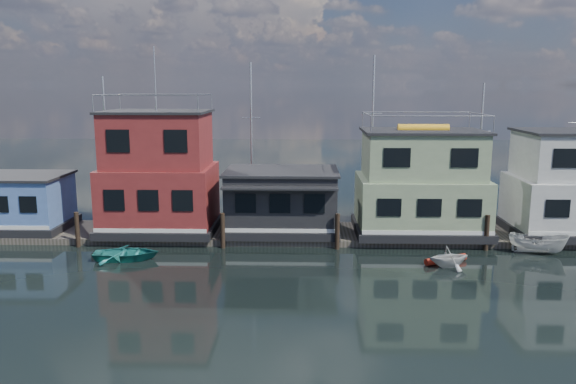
{
  "coord_description": "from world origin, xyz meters",
  "views": [
    {
      "loc": [
        0.97,
        -23.88,
        9.85
      ],
      "look_at": [
        -0.08,
        12.0,
        3.0
      ],
      "focal_mm": 35.0,
      "sensor_mm": 36.0,
      "label": 1
    }
  ],
  "objects_px": {
    "houseboat_red": "(159,175)",
    "red_kayak": "(446,259)",
    "houseboat_blue": "(18,202)",
    "motorboat": "(538,243)",
    "dinghy_white": "(449,257)",
    "houseboat_green": "(421,184)",
    "dinghy_teal": "(126,253)",
    "houseboat_dark": "(282,201)"
  },
  "relations": [
    {
      "from": "houseboat_dark",
      "to": "motorboat",
      "type": "distance_m",
      "value": 15.82
    },
    {
      "from": "red_kayak",
      "to": "motorboat",
      "type": "distance_m",
      "value": 6.22
    },
    {
      "from": "houseboat_blue",
      "to": "dinghy_white",
      "type": "height_order",
      "value": "houseboat_blue"
    },
    {
      "from": "houseboat_red",
      "to": "red_kayak",
      "type": "xyz_separation_m",
      "value": [
        17.47,
        -5.34,
        -3.91
      ]
    },
    {
      "from": "houseboat_dark",
      "to": "red_kayak",
      "type": "height_order",
      "value": "houseboat_dark"
    },
    {
      "from": "houseboat_red",
      "to": "houseboat_green",
      "type": "height_order",
      "value": "houseboat_red"
    },
    {
      "from": "houseboat_blue",
      "to": "houseboat_dark",
      "type": "relative_size",
      "value": 0.86
    },
    {
      "from": "houseboat_blue",
      "to": "motorboat",
      "type": "height_order",
      "value": "houseboat_blue"
    },
    {
      "from": "houseboat_green",
      "to": "dinghy_teal",
      "type": "distance_m",
      "value": 18.74
    },
    {
      "from": "houseboat_blue",
      "to": "houseboat_red",
      "type": "distance_m",
      "value": 9.69
    },
    {
      "from": "houseboat_dark",
      "to": "motorboat",
      "type": "relative_size",
      "value": 2.23
    },
    {
      "from": "houseboat_blue",
      "to": "houseboat_green",
      "type": "bearing_deg",
      "value": 0.0
    },
    {
      "from": "houseboat_blue",
      "to": "houseboat_green",
      "type": "relative_size",
      "value": 0.76
    },
    {
      "from": "houseboat_dark",
      "to": "dinghy_white",
      "type": "xyz_separation_m",
      "value": [
        9.43,
        -6.09,
        -1.81
      ]
    },
    {
      "from": "dinghy_teal",
      "to": "houseboat_red",
      "type": "bearing_deg",
      "value": -13.53
    },
    {
      "from": "houseboat_green",
      "to": "dinghy_white",
      "type": "relative_size",
      "value": 3.65
    },
    {
      "from": "houseboat_dark",
      "to": "houseboat_blue",
      "type": "bearing_deg",
      "value": 179.94
    },
    {
      "from": "houseboat_red",
      "to": "dinghy_white",
      "type": "relative_size",
      "value": 5.16
    },
    {
      "from": "houseboat_blue",
      "to": "houseboat_red",
      "type": "xyz_separation_m",
      "value": [
        9.5,
        0.0,
        1.9
      ]
    },
    {
      "from": "red_kayak",
      "to": "motorboat",
      "type": "bearing_deg",
      "value": -6.64
    },
    {
      "from": "houseboat_blue",
      "to": "dinghy_teal",
      "type": "relative_size",
      "value": 1.75
    },
    {
      "from": "dinghy_teal",
      "to": "motorboat",
      "type": "xyz_separation_m",
      "value": [
        24.05,
        1.91,
        0.26
      ]
    },
    {
      "from": "red_kayak",
      "to": "dinghy_white",
      "type": "height_order",
      "value": "dinghy_white"
    },
    {
      "from": "dinghy_teal",
      "to": "dinghy_white",
      "type": "bearing_deg",
      "value": -98.64
    },
    {
      "from": "houseboat_green",
      "to": "motorboat",
      "type": "height_order",
      "value": "houseboat_green"
    },
    {
      "from": "houseboat_green",
      "to": "dinghy_teal",
      "type": "height_order",
      "value": "houseboat_green"
    },
    {
      "from": "houseboat_dark",
      "to": "houseboat_green",
      "type": "height_order",
      "value": "houseboat_green"
    },
    {
      "from": "houseboat_blue",
      "to": "motorboat",
      "type": "relative_size",
      "value": 1.93
    },
    {
      "from": "houseboat_blue",
      "to": "red_kayak",
      "type": "height_order",
      "value": "houseboat_blue"
    },
    {
      "from": "dinghy_white",
      "to": "motorboat",
      "type": "bearing_deg",
      "value": -80.29
    },
    {
      "from": "houseboat_red",
      "to": "houseboat_green",
      "type": "xyz_separation_m",
      "value": [
        17.0,
        0.0,
        -0.55
      ]
    },
    {
      "from": "dinghy_white",
      "to": "houseboat_dark",
      "type": "bearing_deg",
      "value": 42.24
    },
    {
      "from": "houseboat_green",
      "to": "houseboat_dark",
      "type": "bearing_deg",
      "value": -179.88
    },
    {
      "from": "houseboat_blue",
      "to": "houseboat_dark",
      "type": "xyz_separation_m",
      "value": [
        17.5,
        -0.02,
        0.21
      ]
    },
    {
      "from": "red_kayak",
      "to": "dinghy_white",
      "type": "xyz_separation_m",
      "value": [
        -0.04,
        -0.78,
        0.41
      ]
    },
    {
      "from": "motorboat",
      "to": "dinghy_teal",
      "type": "bearing_deg",
      "value": 112.19
    },
    {
      "from": "dinghy_white",
      "to": "motorboat",
      "type": "relative_size",
      "value": 0.69
    },
    {
      "from": "houseboat_red",
      "to": "dinghy_teal",
      "type": "xyz_separation_m",
      "value": [
        -0.69,
        -5.31,
        -3.72
      ]
    },
    {
      "from": "dinghy_white",
      "to": "houseboat_green",
      "type": "bearing_deg",
      "value": -10.89
    },
    {
      "from": "red_kayak",
      "to": "dinghy_white",
      "type": "distance_m",
      "value": 0.88
    },
    {
      "from": "dinghy_teal",
      "to": "red_kayak",
      "type": "bearing_deg",
      "value": -96.18
    },
    {
      "from": "houseboat_blue",
      "to": "houseboat_green",
      "type": "xyz_separation_m",
      "value": [
        26.5,
        0.0,
        1.34
      ]
    }
  ]
}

